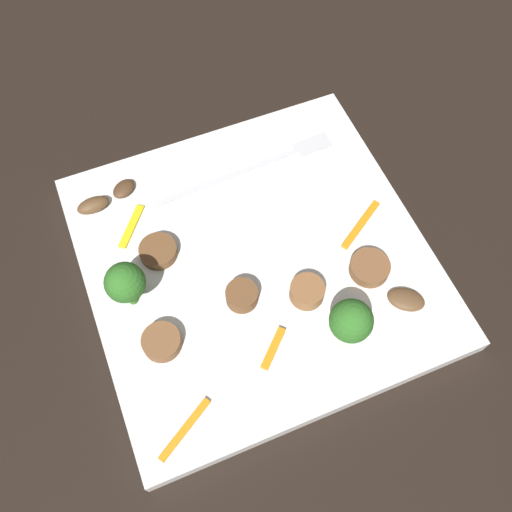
# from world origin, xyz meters

# --- Properties ---
(ground_plane) EXTENTS (1.40, 1.40, 0.00)m
(ground_plane) POSITION_xyz_m (0.00, 0.00, 0.00)
(ground_plane) COLOR black
(plate) EXTENTS (0.29, 0.29, 0.02)m
(plate) POSITION_xyz_m (0.00, 0.00, 0.01)
(plate) COLOR white
(plate) RESTS_ON ground_plane
(fork) EXTENTS (0.18, 0.02, 0.00)m
(fork) POSITION_xyz_m (0.04, 0.09, 0.02)
(fork) COLOR silver
(fork) RESTS_ON plate
(broccoli_floret_0) EXTENTS (0.03, 0.03, 0.05)m
(broccoli_floret_0) POSITION_xyz_m (0.04, -0.09, 0.04)
(broccoli_floret_0) COLOR #347525
(broccoli_floret_0) RESTS_ON plate
(broccoli_floret_1) EXTENTS (0.03, 0.03, 0.05)m
(broccoli_floret_1) POSITION_xyz_m (-0.11, -0.00, 0.05)
(broccoli_floret_1) COLOR #347525
(broccoli_floret_1) RESTS_ON plate
(sausage_slice_0) EXTENTS (0.04, 0.04, 0.01)m
(sausage_slice_0) POSITION_xyz_m (0.03, -0.05, 0.02)
(sausage_slice_0) COLOR brown
(sausage_slice_0) RESTS_ON plate
(sausage_slice_1) EXTENTS (0.04, 0.04, 0.01)m
(sausage_slice_1) POSITION_xyz_m (-0.10, -0.05, 0.02)
(sausage_slice_1) COLOR brown
(sausage_slice_1) RESTS_ON plate
(sausage_slice_2) EXTENTS (0.04, 0.04, 0.01)m
(sausage_slice_2) POSITION_xyz_m (-0.03, -0.03, 0.02)
(sausage_slice_2) COLOR brown
(sausage_slice_2) RESTS_ON plate
(sausage_slice_3) EXTENTS (0.05, 0.05, 0.01)m
(sausage_slice_3) POSITION_xyz_m (-0.08, 0.03, 0.02)
(sausage_slice_3) COLOR brown
(sausage_slice_3) RESTS_ON plate
(sausage_slice_4) EXTENTS (0.05, 0.05, 0.01)m
(sausage_slice_4) POSITION_xyz_m (0.08, -0.05, 0.02)
(sausage_slice_4) COLOR brown
(sausage_slice_4) RESTS_ON plate
(mushroom_0) EXTENTS (0.03, 0.02, 0.01)m
(mushroom_0) POSITION_xyz_m (-0.12, 0.10, 0.02)
(mushroom_0) COLOR brown
(mushroom_0) RESTS_ON plate
(mushroom_1) EXTENTS (0.04, 0.04, 0.01)m
(mushroom_1) POSITION_xyz_m (0.10, -0.09, 0.02)
(mushroom_1) COLOR brown
(mushroom_1) RESTS_ON plate
(mushroom_2) EXTENTS (0.03, 0.03, 0.01)m
(mushroom_2) POSITION_xyz_m (-0.09, 0.11, 0.02)
(mushroom_2) COLOR #4C331E
(mushroom_2) RESTS_ON plate
(pepper_strip_0) EXTENTS (0.03, 0.03, 0.00)m
(pepper_strip_0) POSITION_xyz_m (-0.02, -0.08, 0.02)
(pepper_strip_0) COLOR orange
(pepper_strip_0) RESTS_ON plate
(pepper_strip_1) EXTENTS (0.05, 0.03, 0.00)m
(pepper_strip_1) POSITION_xyz_m (-0.11, -0.12, 0.02)
(pepper_strip_1) COLOR orange
(pepper_strip_1) RESTS_ON plate
(pepper_strip_2) EXTENTS (0.05, 0.04, 0.00)m
(pepper_strip_2) POSITION_xyz_m (0.10, -0.01, 0.02)
(pepper_strip_2) COLOR orange
(pepper_strip_2) RESTS_ON plate
(pepper_strip_3) EXTENTS (0.03, 0.04, 0.00)m
(pepper_strip_3) POSITION_xyz_m (-0.09, 0.07, 0.02)
(pepper_strip_3) COLOR yellow
(pepper_strip_3) RESTS_ON plate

